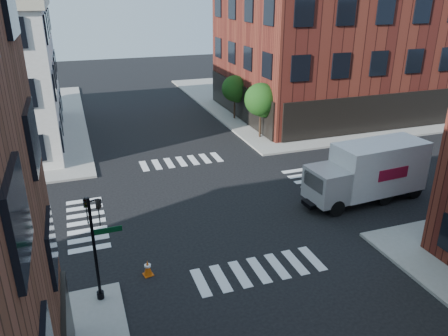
% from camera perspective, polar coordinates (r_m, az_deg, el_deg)
% --- Properties ---
extents(ground, '(120.00, 120.00, 0.00)m').
position_cam_1_polar(ground, '(25.61, -1.72, -4.57)').
color(ground, black).
rests_on(ground, ground).
extents(sidewalk_ne, '(30.00, 30.00, 0.15)m').
position_cam_1_polar(sidewalk_ne, '(52.33, 13.50, 9.03)').
color(sidewalk_ne, gray).
rests_on(sidewalk_ne, ground).
extents(building_ne, '(25.00, 16.00, 12.00)m').
position_cam_1_polar(building_ne, '(46.98, 16.95, 14.59)').
color(building_ne, '#411510').
rests_on(building_ne, ground).
extents(tree_near, '(2.69, 2.69, 4.49)m').
position_cam_1_polar(tree_near, '(35.88, 4.94, 8.68)').
color(tree_near, black).
rests_on(tree_near, ground).
extents(tree_far, '(2.43, 2.43, 4.07)m').
position_cam_1_polar(tree_far, '(41.34, 1.49, 10.17)').
color(tree_far, black).
rests_on(tree_far, ground).
extents(signal_pole, '(1.29, 1.24, 4.60)m').
position_cam_1_polar(signal_pole, '(17.45, -16.48, -8.71)').
color(signal_pole, black).
rests_on(signal_pole, ground).
extents(box_truck, '(7.72, 2.81, 3.44)m').
position_cam_1_polar(box_truck, '(26.69, 18.45, -0.41)').
color(box_truck, silver).
rests_on(box_truck, ground).
extents(traffic_cone, '(0.47, 0.47, 0.74)m').
position_cam_1_polar(traffic_cone, '(19.73, -9.93, -12.74)').
color(traffic_cone, '#CE5109').
rests_on(traffic_cone, ground).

